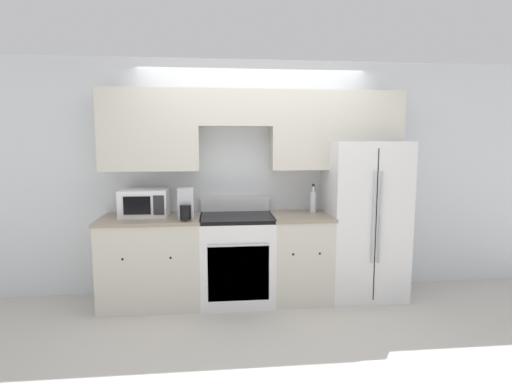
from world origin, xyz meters
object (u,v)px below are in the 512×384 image
object	(u,v)px
refrigerator	(363,219)
bottle	(313,201)
microwave	(145,203)
oven_range	(237,258)

from	to	relation	value
refrigerator	bottle	distance (m)	0.59
refrigerator	bottle	world-z (taller)	refrigerator
refrigerator	microwave	distance (m)	2.38
microwave	oven_range	bearing A→B (deg)	-4.80
oven_range	microwave	world-z (taller)	microwave
microwave	refrigerator	bearing A→B (deg)	-1.02
oven_range	refrigerator	size ratio (longest dim) A/B	0.64
refrigerator	oven_range	bearing A→B (deg)	-178.42
oven_range	refrigerator	bearing A→B (deg)	1.58
oven_range	microwave	size ratio (longest dim) A/B	2.24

